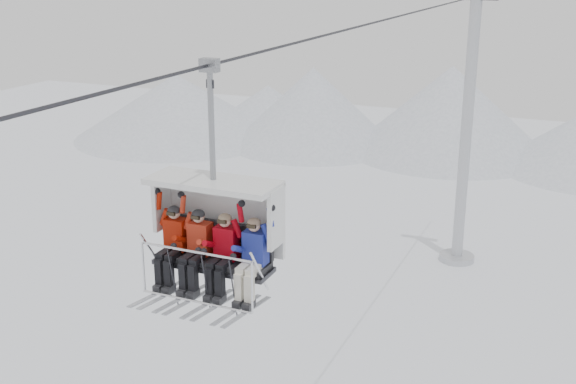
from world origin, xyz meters
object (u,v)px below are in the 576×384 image
at_px(skier_far_left, 173,243).
at_px(skier_center_right, 223,252).
at_px(lift_tower_right, 465,153).
at_px(chairlift_carrier, 218,218).
at_px(skier_center_left, 197,247).
at_px(skier_far_right, 252,257).

distance_m(skier_far_left, skier_center_right, 1.00).
xyz_separation_m(lift_tower_right, skier_far_left, (-0.74, -25.34, 4.41)).
distance_m(chairlift_carrier, skier_center_right, 0.61).
height_order(lift_tower_right, skier_center_right, lift_tower_right).
bearing_deg(lift_tower_right, skier_far_left, -91.68).
relative_size(chairlift_carrier, skier_far_left, 2.36).
xyz_separation_m(lift_tower_right, chairlift_carrier, (0.00, -25.03, 4.87)).
xyz_separation_m(skier_far_left, skier_center_left, (0.48, 0.00, 0.00)).
height_order(skier_center_left, skier_center_right, same).
bearing_deg(skier_center_left, chairlift_carrier, 49.49).
relative_size(chairlift_carrier, skier_center_right, 2.36).
bearing_deg(skier_far_left, skier_center_left, 0.00).
bearing_deg(skier_center_right, lift_tower_right, 90.58).
xyz_separation_m(skier_far_left, skier_center_right, (1.00, 0.00, 0.00)).
height_order(skier_far_left, skier_far_right, same).
relative_size(lift_tower_right, skier_center_left, 7.99).
relative_size(skier_center_right, skier_far_right, 1.00).
distance_m(chairlift_carrier, skier_far_left, 0.93).
distance_m(skier_center_left, skier_far_right, 1.06).
xyz_separation_m(lift_tower_right, skier_center_left, (-0.26, -25.34, 4.41)).
bearing_deg(skier_center_right, skier_far_right, 0.00).
bearing_deg(skier_center_left, lift_tower_right, 89.41).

